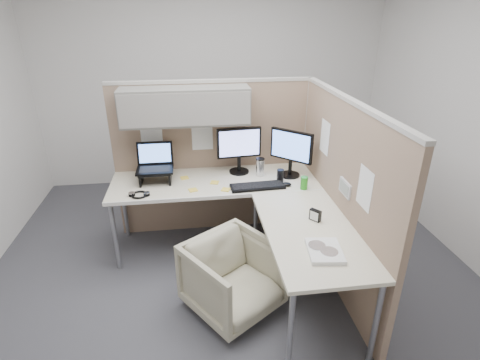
{
  "coord_description": "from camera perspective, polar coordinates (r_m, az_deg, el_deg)",
  "views": [
    {
      "loc": [
        -0.31,
        -2.76,
        2.24
      ],
      "look_at": [
        0.1,
        0.25,
        0.85
      ],
      "focal_mm": 28.0,
      "sensor_mm": 36.0,
      "label": 1
    }
  ],
  "objects": [
    {
      "name": "monitor_right",
      "position": [
        3.66,
        7.79,
        4.61
      ],
      "size": [
        0.34,
        0.33,
        0.47
      ],
      "rotation": [
        0.0,
        0.0,
        -0.76
      ],
      "color": "black",
      "rests_on": "desk"
    },
    {
      "name": "desk",
      "position": [
        3.31,
        0.72,
        -3.43
      ],
      "size": [
        2.0,
        1.98,
        0.73
      ],
      "color": "beige",
      "rests_on": "ground"
    },
    {
      "name": "monitor_left",
      "position": [
        3.71,
        -0.14,
        5.1
      ],
      "size": [
        0.44,
        0.2,
        0.47
      ],
      "rotation": [
        0.0,
        0.0,
        0.09
      ],
      "color": "black",
      "rests_on": "desk"
    },
    {
      "name": "partition_back",
      "position": [
        3.77,
        -6.01,
        6.79
      ],
      "size": [
        2.0,
        0.36,
        1.63
      ],
      "color": "#967962",
      "rests_on": "ground"
    },
    {
      "name": "paper_stack",
      "position": [
        2.65,
        12.77,
        -10.49
      ],
      "size": [
        0.26,
        0.31,
        0.03
      ],
      "rotation": [
        0.0,
        0.0,
        -0.12
      ],
      "color": "white",
      "rests_on": "desk"
    },
    {
      "name": "keyboard",
      "position": [
        3.48,
        2.69,
        -0.98
      ],
      "size": [
        0.51,
        0.19,
        0.02
      ],
      "primitive_type": "cube",
      "rotation": [
        0.0,
        0.0,
        0.05
      ],
      "color": "black",
      "rests_on": "desk"
    },
    {
      "name": "office_chair",
      "position": [
        3.05,
        -1.05,
        -14.18
      ],
      "size": [
        0.87,
        0.86,
        0.66
      ],
      "primitive_type": "imported",
      "rotation": [
        0.0,
        0.0,
        0.6
      ],
      "color": "#B9B093",
      "rests_on": "ground"
    },
    {
      "name": "soda_can_green",
      "position": [
        3.48,
        9.74,
        -0.46
      ],
      "size": [
        0.07,
        0.07,
        0.12
      ],
      "primitive_type": "cylinder",
      "color": "#268C1E",
      "rests_on": "desk"
    },
    {
      "name": "headphones",
      "position": [
        3.44,
        -15.1,
        -2.15
      ],
      "size": [
        0.19,
        0.16,
        0.03
      ],
      "rotation": [
        0.0,
        0.0,
        -0.09
      ],
      "color": "black",
      "rests_on": "desk"
    },
    {
      "name": "desk_clock",
      "position": [
        2.99,
        11.39,
        -5.29
      ],
      "size": [
        0.09,
        0.09,
        0.09
      ],
      "rotation": [
        0.0,
        0.0,
        -0.88
      ],
      "color": "black",
      "rests_on": "desk"
    },
    {
      "name": "laptop_station",
      "position": [
        3.66,
        -12.81,
        1.85
      ],
      "size": [
        0.34,
        0.29,
        0.36
      ],
      "color": "black",
      "rests_on": "desk"
    },
    {
      "name": "soda_can_silver",
      "position": [
        3.61,
        6.16,
        0.69
      ],
      "size": [
        0.07,
        0.07,
        0.12
      ],
      "primitive_type": "cylinder",
      "color": "black",
      "rests_on": "desk"
    },
    {
      "name": "sticky_note_c",
      "position": [
        3.71,
        -8.46,
        0.34
      ],
      "size": [
        0.09,
        0.09,
        0.01
      ],
      "primitive_type": "cube",
      "rotation": [
        0.0,
        0.0,
        0.22
      ],
      "color": "yellow",
      "rests_on": "desk"
    },
    {
      "name": "sticky_note_d",
      "position": [
        3.58,
        -3.89,
        -0.37
      ],
      "size": [
        0.09,
        0.09,
        0.01
      ],
      "primitive_type": "cube",
      "rotation": [
        0.0,
        0.0,
        -0.25
      ],
      "color": "yellow",
      "rests_on": "desk"
    },
    {
      "name": "partition_right",
      "position": [
        3.28,
        14.76,
        -2.0
      ],
      "size": [
        0.07,
        2.03,
        1.63
      ],
      "color": "#967962",
      "rests_on": "ground"
    },
    {
      "name": "ground",
      "position": [
        3.57,
        -1.08,
        -14.29
      ],
      "size": [
        4.5,
        4.5,
        0.0
      ],
      "primitive_type": "plane",
      "color": "#3D3D42",
      "rests_on": "ground"
    },
    {
      "name": "travel_mug",
      "position": [
        3.7,
        3.09,
        2.0
      ],
      "size": [
        0.09,
        0.09,
        0.18
      ],
      "color": "silver",
      "rests_on": "desk"
    },
    {
      "name": "mouse",
      "position": [
        3.53,
        7.02,
        -0.66
      ],
      "size": [
        0.11,
        0.08,
        0.04
      ],
      "primitive_type": "ellipsoid",
      "rotation": [
        0.0,
        0.0,
        -0.12
      ],
      "color": "black",
      "rests_on": "desk"
    },
    {
      "name": "sticky_note_a",
      "position": [
        3.45,
        -7.17,
        -1.51
      ],
      "size": [
        0.09,
        0.09,
        0.01
      ],
      "primitive_type": "cube",
      "rotation": [
        0.0,
        0.0,
        0.28
      ],
      "color": "yellow",
      "rests_on": "desk"
    },
    {
      "name": "sticky_note_b",
      "position": [
        3.44,
        -2.18,
        -1.46
      ],
      "size": [
        0.1,
        0.1,
        0.01
      ],
      "primitive_type": "cube",
      "rotation": [
        0.0,
        0.0,
        -0.41
      ],
      "color": "yellow",
      "rests_on": "desk"
    }
  ]
}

